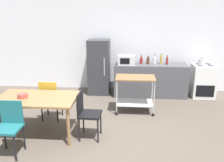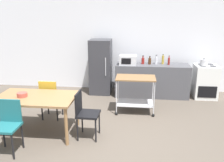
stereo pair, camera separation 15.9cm
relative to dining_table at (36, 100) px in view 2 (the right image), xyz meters
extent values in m
plane|color=brown|center=(1.41, -0.17, -0.67)|extent=(12.00, 12.00, 0.00)
cube|color=white|center=(1.41, 3.03, 0.78)|extent=(8.40, 0.12, 2.90)
cube|color=#4C4C51|center=(2.31, 2.43, -0.22)|extent=(2.00, 0.64, 0.90)
cube|color=olive|center=(0.00, 0.00, 0.06)|extent=(1.50, 0.90, 0.04)
cylinder|color=olive|center=(0.69, -0.39, -0.32)|extent=(0.06, 0.06, 0.71)
cylinder|color=olive|center=(-0.69, 0.39, -0.32)|extent=(0.06, 0.06, 0.71)
cylinder|color=olive|center=(0.69, 0.39, -0.32)|extent=(0.06, 0.06, 0.71)
cube|color=gold|center=(0.04, 0.71, -0.20)|extent=(0.41, 0.41, 0.04)
cube|color=gold|center=(0.04, 0.53, 0.02)|extent=(0.38, 0.04, 0.40)
cylinder|color=black|center=(0.21, 0.87, -0.45)|extent=(0.03, 0.03, 0.45)
cylinder|color=black|center=(-0.13, 0.88, -0.45)|extent=(0.03, 0.03, 0.45)
cylinder|color=black|center=(0.21, 0.53, -0.45)|extent=(0.03, 0.03, 0.45)
cylinder|color=black|center=(-0.13, 0.54, -0.45)|extent=(0.03, 0.03, 0.45)
cube|color=black|center=(1.02, -0.07, -0.20)|extent=(0.41, 0.41, 0.04)
cube|color=black|center=(0.84, -0.07, 0.02)|extent=(0.04, 0.38, 0.40)
cylinder|color=black|center=(1.19, -0.25, -0.45)|extent=(0.03, 0.03, 0.45)
cylinder|color=black|center=(1.20, 0.09, -0.45)|extent=(0.03, 0.03, 0.45)
cylinder|color=black|center=(0.85, -0.24, -0.45)|extent=(0.03, 0.03, 0.45)
cylinder|color=black|center=(0.86, 0.10, -0.45)|extent=(0.03, 0.03, 0.45)
cylinder|color=black|center=(-0.94, 0.31, -0.45)|extent=(0.03, 0.03, 0.45)
cube|color=#1E666B|center=(-0.21, -0.74, -0.20)|extent=(0.40, 0.40, 0.04)
cube|color=#1E666B|center=(-0.21, -0.56, 0.02)|extent=(0.38, 0.03, 0.40)
cylinder|color=black|center=(-0.04, -0.91, -0.45)|extent=(0.03, 0.03, 0.45)
cylinder|color=black|center=(-0.38, -0.57, -0.45)|extent=(0.03, 0.03, 0.45)
cylinder|color=black|center=(-0.04, -0.57, -0.45)|extent=(0.03, 0.03, 0.45)
cube|color=white|center=(3.76, 2.45, -0.22)|extent=(0.60, 0.60, 0.90)
cube|color=black|center=(3.76, 2.14, -0.42)|extent=(0.48, 0.01, 0.32)
cylinder|color=#47474C|center=(3.63, 2.33, 0.24)|extent=(0.16, 0.16, 0.02)
cylinder|color=#47474C|center=(3.89, 2.33, 0.24)|extent=(0.16, 0.16, 0.02)
cylinder|color=#47474C|center=(3.63, 2.57, 0.24)|extent=(0.16, 0.16, 0.02)
cylinder|color=#47474C|center=(3.89, 2.57, 0.24)|extent=(0.16, 0.16, 0.02)
cube|color=#333338|center=(0.86, 2.53, 0.10)|extent=(0.60, 0.60, 1.55)
cylinder|color=silver|center=(1.04, 2.21, 0.18)|extent=(0.02, 0.02, 0.50)
cube|color=brown|center=(1.87, 1.23, 0.16)|extent=(0.90, 0.56, 0.03)
cube|color=silver|center=(1.87, 1.23, -0.45)|extent=(0.83, 0.52, 0.02)
cylinder|color=silver|center=(1.45, 0.98, -0.22)|extent=(0.02, 0.02, 0.76)
sphere|color=black|center=(1.45, 0.98, -0.64)|extent=(0.07, 0.07, 0.07)
cylinder|color=silver|center=(2.29, 0.98, -0.22)|extent=(0.02, 0.02, 0.76)
sphere|color=black|center=(2.29, 0.98, -0.64)|extent=(0.07, 0.07, 0.07)
cylinder|color=silver|center=(1.45, 1.48, -0.22)|extent=(0.02, 0.02, 0.76)
sphere|color=black|center=(1.45, 1.48, -0.64)|extent=(0.07, 0.07, 0.07)
cylinder|color=silver|center=(2.29, 1.48, -0.22)|extent=(0.02, 0.02, 0.76)
sphere|color=black|center=(2.29, 1.48, -0.64)|extent=(0.07, 0.07, 0.07)
cube|color=silver|center=(1.64, 2.33, 0.36)|extent=(0.46, 0.34, 0.26)
cube|color=black|center=(1.60, 2.15, 0.36)|extent=(0.25, 0.01, 0.16)
cylinder|color=maroon|center=(2.05, 2.48, 0.31)|extent=(0.08, 0.08, 0.16)
cylinder|color=maroon|center=(2.05, 2.48, 0.42)|extent=(0.04, 0.04, 0.06)
cylinder|color=black|center=(2.05, 2.48, 0.46)|extent=(0.04, 0.04, 0.01)
cylinder|color=#4C2D19|center=(2.23, 2.44, 0.31)|extent=(0.08, 0.08, 0.17)
cylinder|color=#4C2D19|center=(2.23, 2.44, 0.42)|extent=(0.04, 0.04, 0.05)
cylinder|color=black|center=(2.23, 2.44, 0.45)|extent=(0.04, 0.04, 0.01)
cylinder|color=silver|center=(2.41, 2.48, 0.32)|extent=(0.08, 0.08, 0.18)
cylinder|color=silver|center=(2.41, 2.48, 0.44)|extent=(0.04, 0.04, 0.06)
cylinder|color=black|center=(2.41, 2.48, 0.48)|extent=(0.04, 0.04, 0.01)
cylinder|color=gold|center=(2.59, 2.51, 0.34)|extent=(0.06, 0.06, 0.23)
cylinder|color=gold|center=(2.59, 2.51, 0.48)|extent=(0.03, 0.03, 0.04)
cylinder|color=black|center=(2.59, 2.51, 0.50)|extent=(0.03, 0.03, 0.01)
cylinder|color=maroon|center=(2.75, 2.44, 0.32)|extent=(0.06, 0.06, 0.19)
cylinder|color=maroon|center=(2.75, 2.44, 0.44)|extent=(0.03, 0.03, 0.06)
cylinder|color=black|center=(2.75, 2.44, 0.48)|extent=(0.03, 0.03, 0.01)
cylinder|color=#B24C3F|center=(-0.24, -0.04, 0.12)|extent=(0.19, 0.19, 0.08)
cylinder|color=silver|center=(3.64, 2.35, 0.33)|extent=(0.17, 0.17, 0.16)
sphere|color=black|center=(3.64, 2.35, 0.42)|extent=(0.03, 0.03, 0.03)
cylinder|color=silver|center=(3.76, 2.35, 0.35)|extent=(0.08, 0.02, 0.07)
camera|label=1|loc=(1.73, -4.08, 1.61)|focal=38.29mm
camera|label=2|loc=(1.89, -4.07, 1.61)|focal=38.29mm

